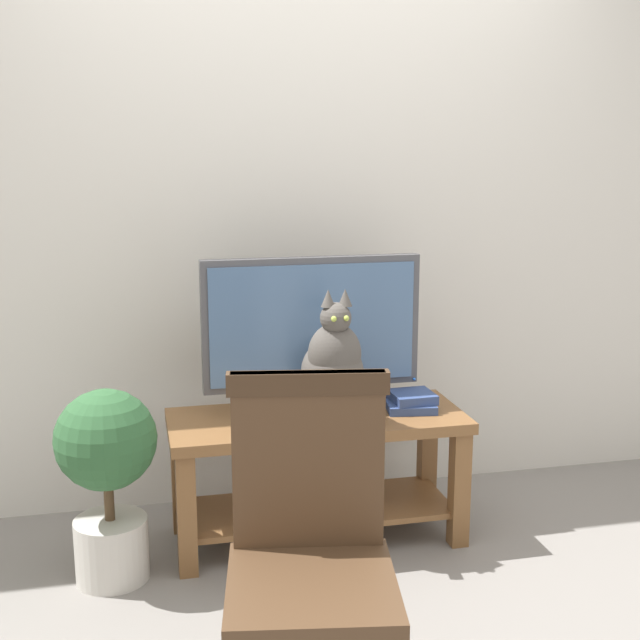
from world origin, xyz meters
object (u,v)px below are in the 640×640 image
object	(u,v)px
tv	(312,330)
wooden_chair	(310,539)
potted_plant	(107,469)
media_box	(333,414)
cat	(334,364)
book_stack	(411,402)
tv_stand	(317,455)

from	to	relation	value
tv	wooden_chair	size ratio (longest dim) A/B	0.88
potted_plant	media_box	bearing A→B (deg)	3.74
cat	book_stack	distance (m)	0.42
media_box	book_stack	bearing A→B (deg)	14.48
media_box	cat	bearing A→B (deg)	-85.75
tv	media_box	size ratio (longest dim) A/B	2.51
cat	media_box	bearing A→B (deg)	94.25
potted_plant	cat	bearing A→B (deg)	2.74
media_box	tv_stand	bearing A→B (deg)	112.63
media_box	book_stack	world-z (taller)	same
tv_stand	media_box	xyz separation A→B (m)	(0.04, -0.10, 0.20)
media_box	wooden_chair	size ratio (longest dim) A/B	0.35
wooden_chair	book_stack	distance (m)	1.30
tv	book_stack	size ratio (longest dim) A/B	4.08
tv_stand	potted_plant	distance (m)	0.82
tv	potted_plant	size ratio (longest dim) A/B	1.21
tv_stand	potted_plant	bearing A→B (deg)	-169.27
tv	cat	distance (m)	0.23
tv_stand	tv	xyz separation A→B (m)	(0.00, 0.09, 0.49)
cat	wooden_chair	distance (m)	1.08
media_box	potted_plant	world-z (taller)	potted_plant
tv_stand	tv	distance (m)	0.50
tv	media_box	world-z (taller)	tv
tv_stand	wooden_chair	size ratio (longest dim) A/B	1.18
tv_stand	media_box	bearing A→B (deg)	-67.37
wooden_chair	tv	bearing A→B (deg)	77.42
tv_stand	media_box	world-z (taller)	media_box
media_box	book_stack	distance (m)	0.36
tv	book_stack	xyz separation A→B (m)	(0.39, -0.10, -0.29)
cat	potted_plant	world-z (taller)	cat
book_stack	media_box	bearing A→B (deg)	-165.52
tv	book_stack	distance (m)	0.50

